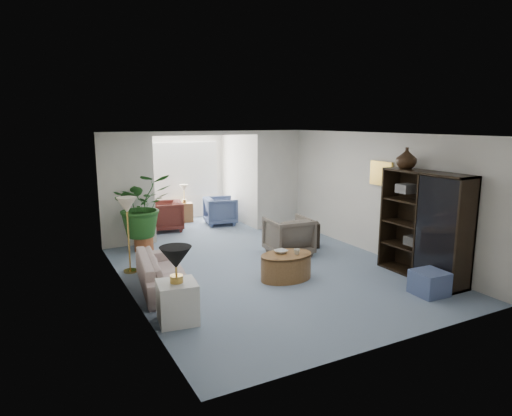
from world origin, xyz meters
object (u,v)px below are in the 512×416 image
framed_picture (382,173)px  entertainment_cabinet (424,225)px  side_table_dark (308,235)px  plant_pot (144,244)px  sunroom_chair_maroon (166,216)px  coffee_bowl (281,252)px  table_lamp (176,258)px  coffee_cup (297,252)px  cabinet_urn (406,158)px  floor_lamp (127,205)px  sunroom_table (185,212)px  coffee_table (286,266)px  ottoman (429,283)px  sofa (164,272)px  end_table (177,302)px  wingback_chair (288,236)px  sunroom_chair_blue (220,211)px

framed_picture → entertainment_cabinet: framed_picture is taller
side_table_dark → entertainment_cabinet: size_ratio=0.29×
plant_pot → sunroom_chair_maroon: 1.82m
side_table_dark → entertainment_cabinet: entertainment_cabinet is taller
coffee_bowl → plant_pot: 3.29m
table_lamp → entertainment_cabinet: 4.38m
coffee_cup → cabinet_urn: size_ratio=0.28×
plant_pot → sunroom_chair_maroon: size_ratio=0.49×
floor_lamp → sunroom_table: 4.30m
coffee_cup → sunroom_chair_maroon: size_ratio=0.13×
side_table_dark → plant_pot: (-3.29, 1.35, -0.11)m
coffee_table → framed_picture: bearing=7.3°
coffee_bowl → ottoman: size_ratio=0.46×
coffee_bowl → sofa: bearing=165.9°
side_table_dark → ottoman: size_ratio=1.13×
coffee_cup → cabinet_urn: (2.01, -0.43, 1.57)m
framed_picture → sunroom_chair_maroon: (-3.24, 4.12, -1.33)m
framed_picture → sofa: 4.64m
sofa → sunroom_chair_maroon: sunroom_chair_maroon is taller
cabinet_urn → sunroom_table: (-2.26, 5.71, -1.81)m
sofa → side_table_dark: (3.51, 0.93, -0.00)m
entertainment_cabinet → sunroom_chair_maroon: 6.26m
framed_picture → coffee_bowl: size_ratio=2.27×
end_table → sunroom_chair_maroon: size_ratio=0.70×
wingback_chair → coffee_table: bearing=61.3°
coffee_cup → wingback_chair: bearing=63.7°
wingback_chair → sofa: bearing=17.3°
end_table → coffee_cup: (2.36, 0.66, 0.21)m
plant_pot → coffee_cup: bearing=-57.0°
wingback_chair → sunroom_chair_maroon: wingback_chair is taller
coffee_cup → cabinet_urn: cabinet_urn is taller
framed_picture → wingback_chair: size_ratio=0.58×
wingback_chair → framed_picture: bearing=154.6°
wingback_chair → sunroom_chair_maroon: bearing=-58.1°
end_table → sofa: bearing=81.6°
end_table → sunroom_chair_maroon: sunroom_chair_maroon is taller
table_lamp → ottoman: 4.03m
side_table_dark → ottoman: side_table_dark is taller
cabinet_urn → coffee_table: bearing=166.2°
floor_lamp → end_table: bearing=-86.9°
coffee_cup → entertainment_cabinet: entertainment_cabinet is taller
table_lamp → plant_pot: (0.43, 3.63, -0.76)m
wingback_chair → side_table_dark: wingback_chair is taller
sunroom_chair_blue → framed_picture: bearing=-147.0°
end_table → sunroom_chair_maroon: bearing=75.3°
framed_picture → sofa: size_ratio=0.26×
end_table → sunroom_table: 6.30m
sofa → end_table: end_table is taller
framed_picture → sunroom_table: 5.65m
floor_lamp → coffee_table: bearing=-34.9°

